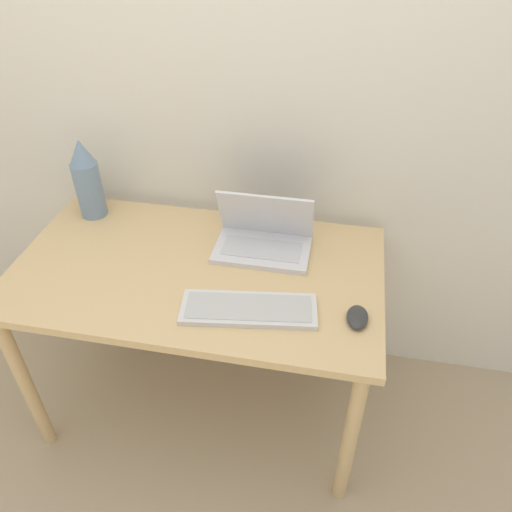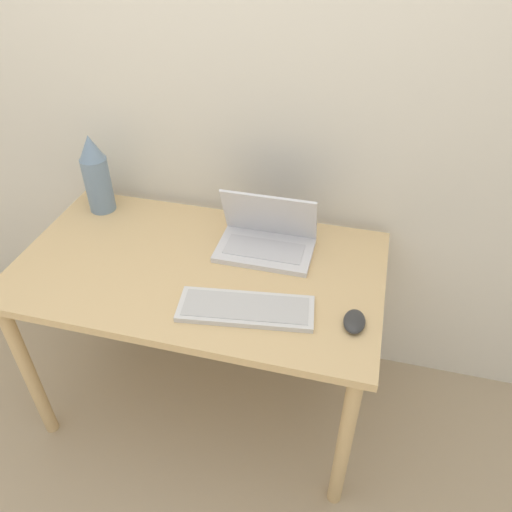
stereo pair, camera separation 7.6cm
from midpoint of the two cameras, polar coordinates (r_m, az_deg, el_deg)
name	(u,v)px [view 1 (the left image)]	position (r m, az deg, el deg)	size (l,w,h in m)	color
ground_plane	(184,477)	(2.11, -9.35, -23.72)	(12.00, 12.00, 0.00)	tan
wall_back	(220,81)	(1.87, -5.32, 19.28)	(6.00, 0.05, 2.50)	silver
desk	(198,287)	(1.81, -7.80, -3.58)	(1.28, 0.73, 0.75)	tan
laptop	(264,237)	(1.79, -0.35, 2.14)	(0.34, 0.22, 0.22)	silver
keyboard	(249,309)	(1.57, -2.24, -6.10)	(0.44, 0.21, 0.02)	silver
mouse	(357,317)	(1.56, 10.14, -6.92)	(0.07, 0.10, 0.03)	#2D2D2D
vase	(87,179)	(2.05, -19.78, 8.23)	(0.10, 0.10, 0.32)	slate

